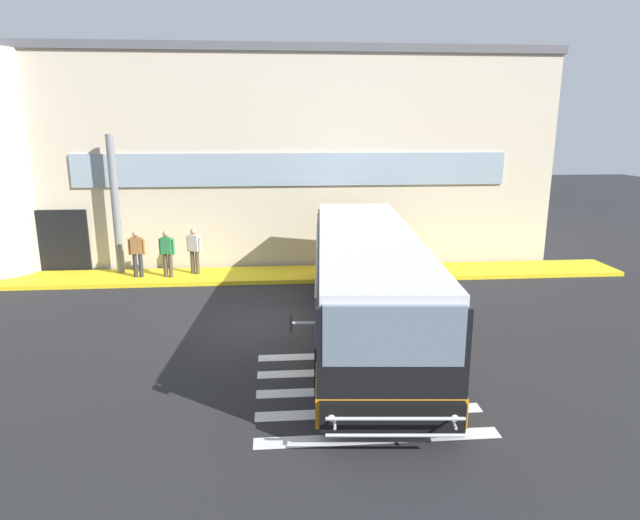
{
  "coord_description": "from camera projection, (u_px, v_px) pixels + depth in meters",
  "views": [
    {
      "loc": [
        0.25,
        -14.49,
        5.38
      ],
      "look_at": [
        1.57,
        1.16,
        1.5
      ],
      "focal_mm": 30.58,
      "sensor_mm": 36.0,
      "label": 1
    }
  ],
  "objects": [
    {
      "name": "terminal_building",
      "position": [
        253.0,
        153.0,
        25.49
      ],
      "size": [
        23.86,
        13.8,
        8.25
      ],
      "color": "beige",
      "rests_on": "ground"
    },
    {
      "name": "bus_main_foreground",
      "position": [
        366.0,
        284.0,
        14.35
      ],
      "size": [
        3.91,
        11.62,
        2.7
      ],
      "color": "black",
      "rests_on": "ground"
    },
    {
      "name": "passenger_at_curb_edge",
      "position": [
        194.0,
        249.0,
        19.61
      ],
      "size": [
        0.55,
        0.35,
        1.68
      ],
      "color": "#4C4233",
      "rests_on": "boarding_curb"
    },
    {
      "name": "bay_paint_stripes",
      "position": [
        362.0,
        390.0,
        11.38
      ],
      "size": [
        4.4,
        3.96,
        0.01
      ],
      "color": "silver",
      "rests_on": "ground"
    },
    {
      "name": "safety_bollard_yellow",
      "position": [
        352.0,
        272.0,
        18.9
      ],
      "size": [
        0.18,
        0.18,
        0.9
      ],
      "primitive_type": "cylinder",
      "color": "yellow",
      "rests_on": "ground"
    },
    {
      "name": "passenger_near_column",
      "position": [
        137.0,
        251.0,
        19.16
      ],
      "size": [
        0.59,
        0.24,
        1.68
      ],
      "color": "#2D2D33",
      "rests_on": "boarding_curb"
    },
    {
      "name": "entry_support_column",
      "position": [
        116.0,
        205.0,
        19.44
      ],
      "size": [
        0.28,
        0.28,
        4.95
      ],
      "primitive_type": "cylinder",
      "color": "slate",
      "rests_on": "boarding_curb"
    },
    {
      "name": "boarding_curb",
      "position": [
        269.0,
        275.0,
        19.91
      ],
      "size": [
        26.06,
        2.0,
        0.15
      ],
      "primitive_type": "cube",
      "color": "yellow",
      "rests_on": "ground"
    },
    {
      "name": "passenger_by_doorway",
      "position": [
        167.0,
        250.0,
        19.19
      ],
      "size": [
        0.57,
        0.45,
        1.68
      ],
      "color": "#4C4233",
      "rests_on": "boarding_curb"
    },
    {
      "name": "ground_plane",
      "position": [
        268.0,
        323.0,
        15.29
      ],
      "size": [
        80.0,
        90.0,
        0.02
      ],
      "primitive_type": "cube",
      "color": "#232326",
      "rests_on": "ground"
    }
  ]
}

